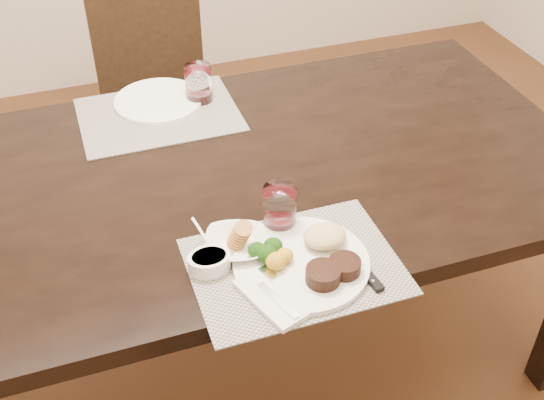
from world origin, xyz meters
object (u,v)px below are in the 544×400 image
object	(u,v)px
far_plate	(158,101)
dinner_plate	(308,259)
steak_knife	(362,267)
wine_glass_near	(280,210)
chair_far	(157,89)
cracker_bowl	(236,244)

from	to	relation	value
far_plate	dinner_plate	bearing A→B (deg)	-78.00
steak_knife	wine_glass_near	size ratio (longest dim) A/B	2.22
chair_far	far_plate	bearing A→B (deg)	-98.35
dinner_plate	cracker_bowl	xyz separation A→B (m)	(-0.14, 0.10, 0.00)
dinner_plate	wine_glass_near	size ratio (longest dim) A/B	2.79
wine_glass_near	far_plate	xyz separation A→B (m)	(-0.16, 0.66, -0.04)
far_plate	chair_far	bearing A→B (deg)	81.65
chair_far	wine_glass_near	xyz separation A→B (m)	(0.08, -1.19, 0.30)
chair_far	far_plate	size ratio (longest dim) A/B	3.38
chair_far	steak_knife	size ratio (longest dim) A/B	3.71
dinner_plate	far_plate	bearing A→B (deg)	108.08
chair_far	wine_glass_near	world-z (taller)	chair_far
chair_far	wine_glass_near	bearing A→B (deg)	-86.23
dinner_plate	wine_glass_near	distance (m)	0.15
dinner_plate	cracker_bowl	distance (m)	0.17
steak_knife	wine_glass_near	world-z (taller)	wine_glass_near
steak_knife	far_plate	bearing A→B (deg)	100.67
chair_far	steak_knife	world-z (taller)	chair_far
cracker_bowl	wine_glass_near	bearing A→B (deg)	21.88
dinner_plate	far_plate	world-z (taller)	dinner_plate
chair_far	cracker_bowl	xyz separation A→B (m)	(-0.04, -1.24, 0.27)
dinner_plate	cracker_bowl	size ratio (longest dim) A/B	1.74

